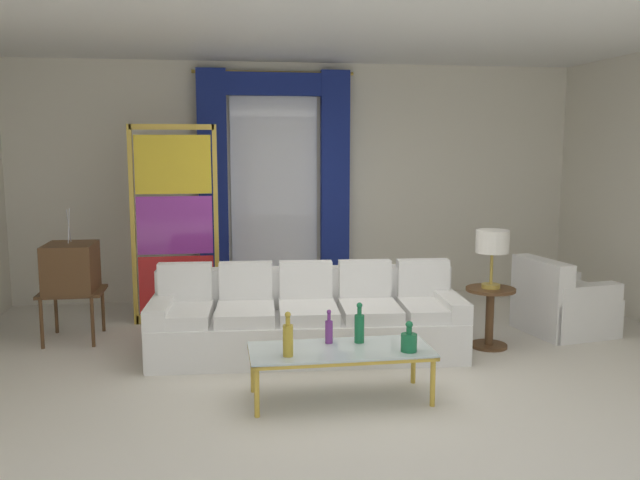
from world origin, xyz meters
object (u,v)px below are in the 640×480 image
object	(u,v)px
bottle_ruby_flask	(329,330)
bottle_crystal_tall	(359,327)
couch_white_long	(307,321)
coffee_table	(340,353)
table_lamp_brass	(492,244)
vintage_tv	(71,270)
peacock_figurine	(211,311)
round_side_table	(490,312)
stained_glass_divider	(175,229)
armchair_white	(561,306)
bottle_blue_decanter	(409,341)
bottle_amber_squat	(288,338)

from	to	relation	value
bottle_ruby_flask	bottle_crystal_tall	bearing A→B (deg)	-5.27
couch_white_long	coffee_table	distance (m)	1.22
coffee_table	table_lamp_brass	bearing A→B (deg)	32.99
couch_white_long	vintage_tv	world-z (taller)	vintage_tv
vintage_tv	table_lamp_brass	xyz separation A→B (m)	(4.10, -0.90, 0.30)
peacock_figurine	round_side_table	distance (m)	2.89
couch_white_long	table_lamp_brass	bearing A→B (deg)	-3.46
peacock_figurine	bottle_ruby_flask	bearing A→B (deg)	-64.00
vintage_tv	stained_glass_divider	size ratio (longest dim) A/B	0.61
table_lamp_brass	armchair_white	bearing A→B (deg)	21.48
stained_glass_divider	bottle_blue_decanter	bearing A→B (deg)	-54.66
stained_glass_divider	round_side_table	distance (m)	3.47
bottle_ruby_flask	peacock_figurine	xyz separation A→B (m)	(-0.95, 1.94, -0.30)
couch_white_long	bottle_crystal_tall	distance (m)	1.14
bottle_crystal_tall	armchair_white	size ratio (longest dim) A/B	0.35
coffee_table	stained_glass_divider	distance (m)	2.96
coffee_table	bottle_crystal_tall	size ratio (longest dim) A/B	4.32
bottle_crystal_tall	stained_glass_divider	bearing A→B (deg)	123.28
bottle_blue_decanter	bottle_crystal_tall	xyz separation A→B (m)	(-0.33, 0.28, 0.05)
coffee_table	bottle_blue_decanter	bearing A→B (deg)	-16.69
bottle_amber_squat	peacock_figurine	distance (m)	2.32
armchair_white	peacock_figurine	xyz separation A→B (m)	(-3.66, 0.62, -0.07)
bottle_blue_decanter	stained_glass_divider	size ratio (longest dim) A/B	0.11
coffee_table	vintage_tv	xyz separation A→B (m)	(-2.40, 2.00, 0.35)
bottle_blue_decanter	vintage_tv	bearing A→B (deg)	143.48
vintage_tv	peacock_figurine	bearing A→B (deg)	3.90
couch_white_long	peacock_figurine	distance (m)	1.27
coffee_table	peacock_figurine	size ratio (longest dim) A/B	2.36
bottle_blue_decanter	bottle_amber_squat	distance (m)	0.93
bottle_ruby_flask	armchair_white	world-z (taller)	armchair_white
bottle_blue_decanter	table_lamp_brass	distance (m)	1.81
bottle_amber_squat	vintage_tv	world-z (taller)	vintage_tv
bottle_crystal_tall	round_side_table	world-z (taller)	bottle_crystal_tall
vintage_tv	round_side_table	distance (m)	4.21
couch_white_long	bottle_amber_squat	distance (m)	1.40
bottle_ruby_flask	vintage_tv	world-z (taller)	vintage_tv
bottle_blue_decanter	peacock_figurine	xyz separation A→B (m)	(-1.52, 2.25, -0.27)
bottle_crystal_tall	armchair_white	bearing A→B (deg)	28.53
vintage_tv	stained_glass_divider	world-z (taller)	stained_glass_divider
vintage_tv	armchair_white	size ratio (longest dim) A/B	1.43
bottle_crystal_tall	armchair_white	world-z (taller)	armchair_white
vintage_tv	round_side_table	xyz separation A→B (m)	(4.10, -0.90, -0.37)
coffee_table	stained_glass_divider	world-z (taller)	stained_glass_divider
peacock_figurine	table_lamp_brass	size ratio (longest dim) A/B	1.05
bottle_amber_squat	bottle_ruby_flask	world-z (taller)	bottle_amber_squat
bottle_amber_squat	stained_glass_divider	world-z (taller)	stained_glass_divider
peacock_figurine	table_lamp_brass	distance (m)	3.00
stained_glass_divider	peacock_figurine	distance (m)	1.01
couch_white_long	bottle_crystal_tall	size ratio (longest dim) A/B	9.06
armchair_white	stained_glass_divider	distance (m)	4.24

